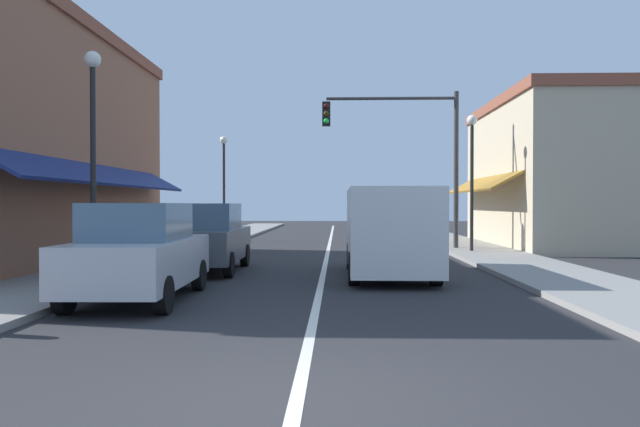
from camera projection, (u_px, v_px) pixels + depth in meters
name	position (u px, v px, depth m)	size (l,w,h in m)	color
ground_plane	(328.00, 250.00, 23.18)	(80.00, 80.00, 0.00)	#28282B
sidewalk_left	(186.00, 248.00, 23.34)	(2.60, 56.00, 0.12)	gray
sidewalk_right	(473.00, 249.00, 23.02)	(2.60, 56.00, 0.12)	gray
lane_center_stripe	(328.00, 250.00, 23.18)	(0.14, 52.00, 0.01)	silver
storefront_left_block	(13.00, 141.00, 17.39)	(5.68, 14.20, 7.15)	#8E5B42
storefront_right_block	(552.00, 173.00, 24.86)	(6.09, 10.20, 6.04)	#BCAD8E
parked_car_nearest_left	(139.00, 253.00, 10.90)	(1.86, 4.14, 1.77)	#B7BABF
parked_car_second_left	(207.00, 238.00, 15.70)	(1.83, 4.12, 1.77)	#4C5156
van_in_lane	(389.00, 229.00, 14.60)	(2.02, 5.19, 2.12)	silver
traffic_signal_mast_arm	(411.00, 142.00, 22.63)	(5.10, 0.50, 5.97)	#333333
street_lamp_left_near	(93.00, 129.00, 13.24)	(0.36, 0.36, 5.10)	black
street_lamp_right_mid	(472.00, 161.00, 21.15)	(0.36, 0.36, 4.87)	black
street_lamp_left_far	(224.00, 171.00, 28.77)	(0.36, 0.36, 4.99)	black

